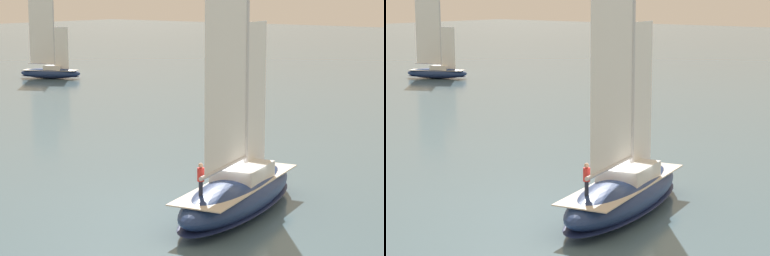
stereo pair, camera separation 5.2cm
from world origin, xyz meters
The scene contains 3 objects.
ground_plane centered at (0.00, 0.00, 0.00)m, with size 400.00×400.00×0.00m, color slate.
sailboat_main centered at (0.02, 0.00, 1.27)m, with size 12.42×5.58×16.48m.
sailboat_moored_near_marina centered at (35.60, 54.19, 0.93)m, with size 5.92×8.41×11.40m.
Camera 2 is at (-31.01, -21.02, 11.31)m, focal length 70.00 mm.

